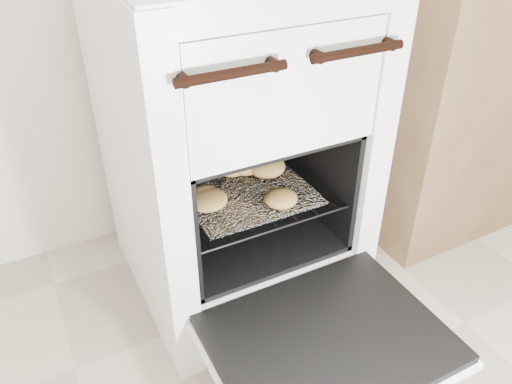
# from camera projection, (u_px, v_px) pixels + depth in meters

# --- Properties ---
(stove) EXTENTS (0.58, 0.65, 0.89)m
(stove) POSITION_uv_depth(u_px,v_px,m) (232.00, 151.00, 1.34)
(stove) COLOR white
(stove) RESTS_ON ground
(oven_door) EXTENTS (0.52, 0.41, 0.04)m
(oven_door) POSITION_uv_depth(u_px,v_px,m) (328.00, 341.00, 1.10)
(oven_door) COLOR black
(oven_door) RESTS_ON stove
(oven_rack) EXTENTS (0.42, 0.41, 0.01)m
(oven_rack) POSITION_uv_depth(u_px,v_px,m) (243.00, 190.00, 1.34)
(oven_rack) COLOR black
(oven_rack) RESTS_ON stove
(foil_sheet) EXTENTS (0.33, 0.29, 0.01)m
(foil_sheet) POSITION_uv_depth(u_px,v_px,m) (246.00, 191.00, 1.32)
(foil_sheet) COLOR white
(foil_sheet) RESTS_ON oven_rack
(baked_rolls) EXTENTS (0.35, 0.30, 0.05)m
(baked_rolls) POSITION_uv_depth(u_px,v_px,m) (236.00, 182.00, 1.31)
(baked_rolls) COLOR tan
(baked_rolls) RESTS_ON foil_sheet
(counter) EXTENTS (0.89, 0.60, 0.88)m
(counter) POSITION_uv_depth(u_px,v_px,m) (464.00, 83.00, 1.74)
(counter) COLOR brown
(counter) RESTS_ON ground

